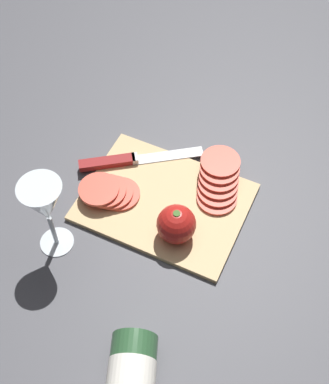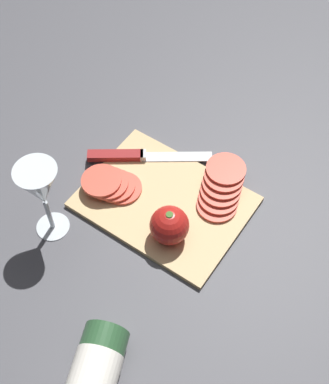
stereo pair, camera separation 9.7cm
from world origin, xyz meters
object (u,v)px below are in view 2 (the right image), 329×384
(wine_glass, at_px, (41,189))
(whole_tomato, at_px, (169,225))
(tomato_slice_stack_far, at_px, (221,187))
(knife, at_px, (127,156))
(tomato_slice_stack_near, at_px, (112,184))

(wine_glass, relative_size, whole_tomato, 2.41)
(wine_glass, distance_m, tomato_slice_stack_far, 0.35)
(wine_glass, height_order, knife, wine_glass)
(whole_tomato, relative_size, knife, 0.33)
(whole_tomato, height_order, tomato_slice_stack_near, whole_tomato)
(knife, bearing_deg, tomato_slice_stack_near, -109.32)
(whole_tomato, height_order, tomato_slice_stack_far, whole_tomato)
(wine_glass, xyz_separation_m, knife, (0.02, 0.21, -0.11))
(knife, distance_m, tomato_slice_stack_far, 0.21)
(tomato_slice_stack_near, bearing_deg, whole_tomato, -9.30)
(wine_glass, xyz_separation_m, tomato_slice_stack_far, (0.23, 0.25, -0.10))
(tomato_slice_stack_near, bearing_deg, wine_glass, -108.32)
(whole_tomato, bearing_deg, tomato_slice_stack_far, 78.07)
(tomato_slice_stack_far, bearing_deg, tomato_slice_stack_near, -148.45)
(wine_glass, distance_m, tomato_slice_stack_near, 0.18)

